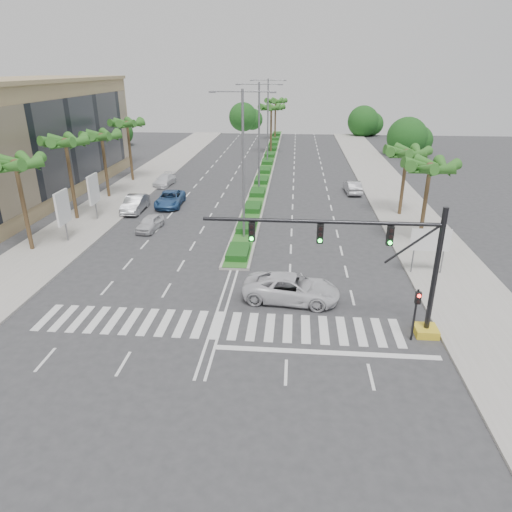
{
  "coord_description": "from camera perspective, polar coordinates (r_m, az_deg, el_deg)",
  "views": [
    {
      "loc": [
        4.1,
        -22.04,
        13.51
      ],
      "look_at": [
        1.95,
        3.15,
        3.0
      ],
      "focal_mm": 32.0,
      "sensor_mm": 36.0,
      "label": 1
    }
  ],
  "objects": [
    {
      "name": "palm_left_end",
      "position": [
        60.07,
        -15.79,
        15.43
      ],
      "size": [
        4.57,
        4.68,
        7.75
      ],
      "color": "brown",
      "rests_on": "ground"
    },
    {
      "name": "ground",
      "position": [
        26.17,
        -4.9,
        -8.59
      ],
      "size": [
        160.0,
        160.0,
        0.0
      ],
      "primitive_type": "plane",
      "color": "#333335",
      "rests_on": "ground"
    },
    {
      "name": "median_grass",
      "position": [
        68.47,
        1.38,
        11.37
      ],
      "size": [
        1.8,
        75.0,
        0.04
      ],
      "primitive_type": "cube",
      "color": "#296221",
      "rests_on": "median"
    },
    {
      "name": "palm_median_a",
      "position": [
        77.41,
        1.92,
        17.86
      ],
      "size": [
        4.57,
        4.68,
        8.05
      ],
      "color": "brown",
      "rests_on": "ground"
    },
    {
      "name": "signal_gantry",
      "position": [
        24.77,
        16.5,
        -2.36
      ],
      "size": [
        12.6,
        1.2,
        7.2
      ],
      "color": "gold",
      "rests_on": "ground"
    },
    {
      "name": "billboard_near",
      "position": [
        40.2,
        -23.01,
        5.55
      ],
      "size": [
        0.18,
        2.1,
        4.35
      ],
      "color": "slate",
      "rests_on": "ground"
    },
    {
      "name": "car_parked_b",
      "position": [
        47.65,
        -14.9,
        6.34
      ],
      "size": [
        1.78,
        4.9,
        1.61
      ],
      "primitive_type": "imported",
      "rotation": [
        0.0,
        0.0,
        0.02
      ],
      "color": "#B1B2B6",
      "rests_on": "ground"
    },
    {
      "name": "palm_left_near",
      "position": [
        38.7,
        -27.83,
        9.87
      ],
      "size": [
        4.57,
        4.68,
        7.55
      ],
      "color": "brown",
      "rests_on": "ground"
    },
    {
      "name": "car_crossing",
      "position": [
        28.39,
        4.46,
        -4.02
      ],
      "size": [
        6.23,
        3.39,
        1.66
      ],
      "primitive_type": "imported",
      "rotation": [
        0.0,
        0.0,
        1.46
      ],
      "color": "silver",
      "rests_on": "ground"
    },
    {
      "name": "direction_sign",
      "position": [
        33.35,
        20.95,
        1.67
      ],
      "size": [
        2.7,
        0.11,
        3.4
      ],
      "color": "slate",
      "rests_on": "ground"
    },
    {
      "name": "streetlight_far",
      "position": [
        68.49,
        1.49,
        16.95
      ],
      "size": [
        5.1,
        0.25,
        12.0
      ],
      "color": "slate",
      "rests_on": "ground"
    },
    {
      "name": "palm_left_mid",
      "position": [
        45.49,
        -22.7,
        12.76
      ],
      "size": [
        4.57,
        4.68,
        7.95
      ],
      "color": "brown",
      "rests_on": "ground"
    },
    {
      "name": "car_right",
      "position": [
        54.18,
        11.99,
        8.44
      ],
      "size": [
        1.86,
        4.53,
        1.46
      ],
      "primitive_type": "imported",
      "rotation": [
        0.0,
        0.0,
        3.21
      ],
      "color": "#B0AFB4",
      "rests_on": "ground"
    },
    {
      "name": "footpath_right",
      "position": [
        45.51,
        18.81,
        4.17
      ],
      "size": [
        6.0,
        120.0,
        0.15
      ],
      "primitive_type": "cube",
      "color": "gray",
      "rests_on": "ground"
    },
    {
      "name": "car_parked_d",
      "position": [
        57.85,
        -11.35,
        9.29
      ],
      "size": [
        2.24,
        4.61,
        1.29
      ],
      "primitive_type": "imported",
      "rotation": [
        0.0,
        0.0,
        -0.1
      ],
      "color": "white",
      "rests_on": "ground"
    },
    {
      "name": "pedestrian_signal",
      "position": [
        25.1,
        19.4,
        -6.01
      ],
      "size": [
        0.28,
        0.36,
        3.0
      ],
      "color": "black",
      "rests_on": "ground"
    },
    {
      "name": "car_parked_c",
      "position": [
        48.81,
        -10.7,
        7.03
      ],
      "size": [
        2.78,
        5.55,
        1.51
      ],
      "primitive_type": "imported",
      "rotation": [
        0.0,
        0.0,
        0.05
      ],
      "color": "#2E578E",
      "rests_on": "ground"
    },
    {
      "name": "median",
      "position": [
        68.49,
        1.38,
        11.27
      ],
      "size": [
        2.2,
        75.0,
        0.2
      ],
      "primitive_type": "cube",
      "color": "gray",
      "rests_on": "ground"
    },
    {
      "name": "building",
      "position": [
        57.19,
        -27.65,
        12.55
      ],
      "size": [
        12.0,
        36.0,
        12.0
      ],
      "primitive_type": "cube",
      "color": "tan",
      "rests_on": "ground"
    },
    {
      "name": "car_parked_a",
      "position": [
        41.77,
        -13.13,
        4.03
      ],
      "size": [
        1.93,
        3.92,
        1.29
      ],
      "primitive_type": "imported",
      "rotation": [
        0.0,
        0.0,
        -0.11
      ],
      "color": "silver",
      "rests_on": "ground"
    },
    {
      "name": "palm_left_far",
      "position": [
        52.74,
        -18.72,
        13.79
      ],
      "size": [
        4.57,
        4.68,
        7.35
      ],
      "color": "brown",
      "rests_on": "ground"
    },
    {
      "name": "streetlight_near",
      "position": [
        36.89,
        -1.62,
        12.1
      ],
      "size": [
        5.1,
        0.25,
        12.0
      ],
      "color": "slate",
      "rests_on": "ground"
    },
    {
      "name": "palm_median_b",
      "position": [
        92.35,
        2.45,
        18.62
      ],
      "size": [
        4.57,
        4.68,
        8.05
      ],
      "color": "brown",
      "rests_on": "ground"
    },
    {
      "name": "footpath_left",
      "position": [
        48.17,
        -19.04,
        5.13
      ],
      "size": [
        6.0,
        120.0,
        0.15
      ],
      "primitive_type": "cube",
      "color": "gray",
      "rests_on": "ground"
    },
    {
      "name": "billboard_far",
      "position": [
        45.39,
        -19.66,
        7.83
      ],
      "size": [
        0.18,
        2.1,
        4.35
      ],
      "color": "slate",
      "rests_on": "ground"
    },
    {
      "name": "streetlight_mid",
      "position": [
        52.63,
        0.39,
        15.26
      ],
      "size": [
        5.1,
        0.25,
        12.0
      ],
      "color": "slate",
      "rests_on": "ground"
    },
    {
      "name": "palm_right_near",
      "position": [
        38.21,
        20.91,
        10.1
      ],
      "size": [
        4.57,
        4.68,
        7.05
      ],
      "color": "brown",
      "rests_on": "ground"
    },
    {
      "name": "palm_right_far",
      "position": [
        45.88,
        18.32,
        11.94
      ],
      "size": [
        4.57,
        4.68,
        6.75
      ],
      "color": "brown",
      "rests_on": "ground"
    }
  ]
}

